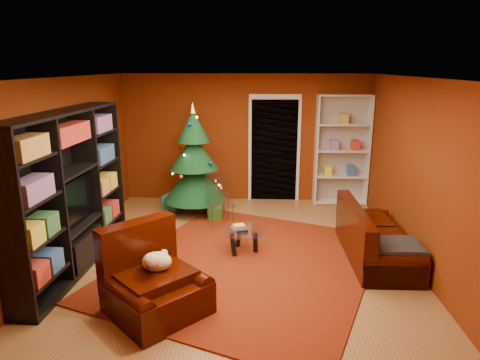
{
  "coord_description": "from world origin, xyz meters",
  "views": [
    {
      "loc": [
        0.28,
        -5.94,
        2.76
      ],
      "look_at": [
        0.0,
        0.4,
        1.05
      ],
      "focal_mm": 32.0,
      "sensor_mm": 36.0,
      "label": 1
    }
  ],
  "objects_px": {
    "christmas_tree": "(194,160)",
    "dog": "(157,261)",
    "acrylic_chair": "(220,203)",
    "gift_box_red": "(217,204)",
    "media_unit": "(69,192)",
    "coffee_table": "(243,241)",
    "gift_box_teal": "(173,202)",
    "white_bookshelf": "(342,150)",
    "sofa": "(377,233)",
    "rug": "(247,264)",
    "gift_box_green": "(215,213)",
    "armchair": "(156,281)"
  },
  "relations": [
    {
      "from": "gift_box_red",
      "to": "acrylic_chair",
      "type": "bearing_deg",
      "value": -80.64
    },
    {
      "from": "white_bookshelf",
      "to": "sofa",
      "type": "relative_size",
      "value": 1.22
    },
    {
      "from": "armchair",
      "to": "christmas_tree",
      "type": "bearing_deg",
      "value": 45.7
    },
    {
      "from": "christmas_tree",
      "to": "gift_box_red",
      "type": "xyz_separation_m",
      "value": [
        0.41,
        0.13,
        -0.91
      ]
    },
    {
      "from": "white_bookshelf",
      "to": "sofa",
      "type": "height_order",
      "value": "white_bookshelf"
    },
    {
      "from": "acrylic_chair",
      "to": "rug",
      "type": "bearing_deg",
      "value": -88.56
    },
    {
      "from": "coffee_table",
      "to": "acrylic_chair",
      "type": "bearing_deg",
      "value": 111.94
    },
    {
      "from": "coffee_table",
      "to": "christmas_tree",
      "type": "bearing_deg",
      "value": 118.56
    },
    {
      "from": "rug",
      "to": "christmas_tree",
      "type": "distance_m",
      "value": 2.67
    },
    {
      "from": "christmas_tree",
      "to": "gift_box_red",
      "type": "relative_size",
      "value": 8.76
    },
    {
      "from": "media_unit",
      "to": "white_bookshelf",
      "type": "distance_m",
      "value": 5.22
    },
    {
      "from": "rug",
      "to": "sofa",
      "type": "relative_size",
      "value": 2.06
    },
    {
      "from": "gift_box_red",
      "to": "dog",
      "type": "xyz_separation_m",
      "value": [
        -0.33,
        -3.56,
        0.49
      ]
    },
    {
      "from": "coffee_table",
      "to": "gift_box_teal",
      "type": "bearing_deg",
      "value": 127.09
    },
    {
      "from": "media_unit",
      "to": "coffee_table",
      "type": "xyz_separation_m",
      "value": [
        2.33,
        0.56,
        -0.9
      ]
    },
    {
      "from": "rug",
      "to": "white_bookshelf",
      "type": "bearing_deg",
      "value": 58.2
    },
    {
      "from": "christmas_tree",
      "to": "dog",
      "type": "xyz_separation_m",
      "value": [
        0.07,
        -3.43,
        -0.41
      ]
    },
    {
      "from": "gift_box_green",
      "to": "armchair",
      "type": "height_order",
      "value": "armchair"
    },
    {
      "from": "rug",
      "to": "christmas_tree",
      "type": "xyz_separation_m",
      "value": [
        -1.06,
        2.23,
        1.02
      ]
    },
    {
      "from": "gift_box_teal",
      "to": "armchair",
      "type": "relative_size",
      "value": 0.29
    },
    {
      "from": "white_bookshelf",
      "to": "dog",
      "type": "relative_size",
      "value": 5.67
    },
    {
      "from": "media_unit",
      "to": "white_bookshelf",
      "type": "xyz_separation_m",
      "value": [
        4.22,
        3.07,
        0.01
      ]
    },
    {
      "from": "gift_box_teal",
      "to": "white_bookshelf",
      "type": "distance_m",
      "value": 3.53
    },
    {
      "from": "media_unit",
      "to": "acrylic_chair",
      "type": "bearing_deg",
      "value": 42.81
    },
    {
      "from": "gift_box_teal",
      "to": "armchair",
      "type": "distance_m",
      "value": 3.66
    },
    {
      "from": "dog",
      "to": "sofa",
      "type": "xyz_separation_m",
      "value": [
        2.87,
        1.5,
        -0.21
      ]
    },
    {
      "from": "white_bookshelf",
      "to": "dog",
      "type": "height_order",
      "value": "white_bookshelf"
    },
    {
      "from": "armchair",
      "to": "sofa",
      "type": "bearing_deg",
      "value": -16.86
    },
    {
      "from": "gift_box_red",
      "to": "coffee_table",
      "type": "bearing_deg",
      "value": -73.48
    },
    {
      "from": "christmas_tree",
      "to": "acrylic_chair",
      "type": "distance_m",
      "value": 1.09
    },
    {
      "from": "gift_box_red",
      "to": "media_unit",
      "type": "bearing_deg",
      "value": -125.05
    },
    {
      "from": "gift_box_teal",
      "to": "acrylic_chair",
      "type": "height_order",
      "value": "acrylic_chair"
    },
    {
      "from": "media_unit",
      "to": "coffee_table",
      "type": "bearing_deg",
      "value": 15.6
    },
    {
      "from": "gift_box_teal",
      "to": "acrylic_chair",
      "type": "xyz_separation_m",
      "value": [
        1.02,
        -0.84,
        0.28
      ]
    },
    {
      "from": "rug",
      "to": "media_unit",
      "type": "height_order",
      "value": "media_unit"
    },
    {
      "from": "gift_box_red",
      "to": "acrylic_chair",
      "type": "distance_m",
      "value": 0.93
    },
    {
      "from": "dog",
      "to": "white_bookshelf",
      "type": "bearing_deg",
      "value": 10.3
    },
    {
      "from": "acrylic_chair",
      "to": "gift_box_red",
      "type": "bearing_deg",
      "value": 82.01
    },
    {
      "from": "gift_box_teal",
      "to": "gift_box_green",
      "type": "distance_m",
      "value": 1.02
    },
    {
      "from": "rug",
      "to": "white_bookshelf",
      "type": "height_order",
      "value": "white_bookshelf"
    },
    {
      "from": "white_bookshelf",
      "to": "christmas_tree",
      "type": "bearing_deg",
      "value": -166.42
    },
    {
      "from": "rug",
      "to": "christmas_tree",
      "type": "bearing_deg",
      "value": 115.43
    },
    {
      "from": "rug",
      "to": "armchair",
      "type": "distance_m",
      "value": 1.65
    },
    {
      "from": "coffee_table",
      "to": "gift_box_green",
      "type": "bearing_deg",
      "value": 111.37
    },
    {
      "from": "gift_box_red",
      "to": "white_bookshelf",
      "type": "height_order",
      "value": "white_bookshelf"
    },
    {
      "from": "christmas_tree",
      "to": "gift_box_red",
      "type": "distance_m",
      "value": 1.0
    },
    {
      "from": "dog",
      "to": "acrylic_chair",
      "type": "relative_size",
      "value": 0.46
    },
    {
      "from": "rug",
      "to": "gift_box_green",
      "type": "distance_m",
      "value": 1.96
    },
    {
      "from": "christmas_tree",
      "to": "coffee_table",
      "type": "bearing_deg",
      "value": -61.44
    },
    {
      "from": "gift_box_teal",
      "to": "sofa",
      "type": "xyz_separation_m",
      "value": [
        3.41,
        -2.03,
        0.25
      ]
    }
  ]
}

